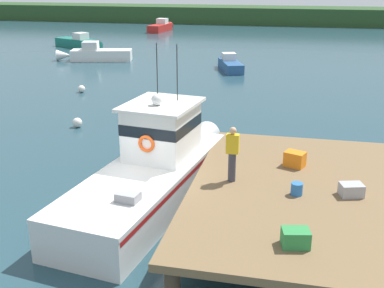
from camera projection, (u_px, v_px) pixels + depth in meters
The scene contains 15 objects.
ground_plane at pixel (137, 209), 14.75m from camera, with size 200.00×200.00×0.00m, color #23424C.
dock at pixel (298, 192), 13.42m from camera, with size 6.00×9.00×1.20m.
main_fishing_boat at pixel (154, 168), 15.25m from camera, with size 3.69×9.96×4.80m.
crate_stack_near_edge at pixel (351, 190), 12.86m from camera, with size 0.60×0.44×0.34m, color #9E9EA3.
crate_stack_mid_dock at pixel (296, 238), 10.45m from camera, with size 0.60×0.44×0.40m, color #2D8442.
crate_single_by_cleat at pixel (295, 159), 14.83m from camera, with size 0.60×0.44×0.47m, color orange.
bait_bucket at pixel (297, 189), 12.91m from camera, with size 0.32×0.32×0.34m, color #2866B2.
deckhand_by_the_boat at pixel (232, 153), 13.56m from camera, with size 0.36×0.22×1.63m.
moored_boat_near_channel at pixel (78, 42), 47.67m from camera, with size 5.77×3.47×1.48m.
moored_boat_far_left at pixel (230, 64), 36.44m from camera, with size 2.56×4.86×1.23m.
moored_boat_mid_harbor at pixel (96, 54), 40.33m from camera, with size 6.38×2.72×1.59m.
moored_boat_off_the_point at pixel (161, 27), 61.79m from camera, with size 2.06×6.23×1.56m.
mooring_buoy_spare_mooring at pixel (77, 123), 22.65m from camera, with size 0.46×0.46×0.46m, color silver.
mooring_buoy_channel_marker at pixel (81, 89), 29.41m from camera, with size 0.44×0.44×0.44m, color silver.
far_shoreline at pixel (270, 15), 71.43m from camera, with size 120.00×8.00×2.40m, color #284723.
Camera 1 is at (4.51, -12.56, 6.82)m, focal length 44.73 mm.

